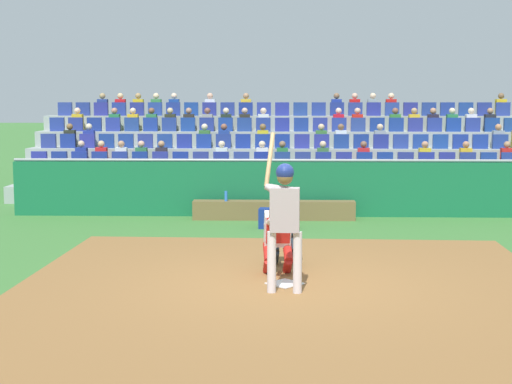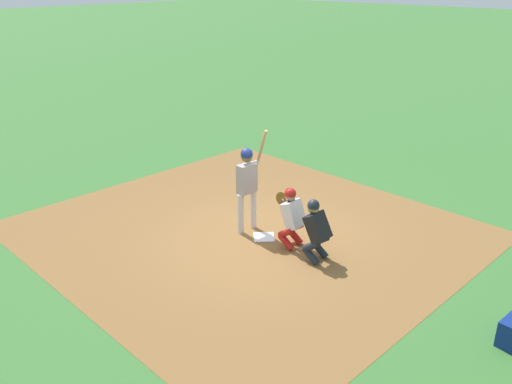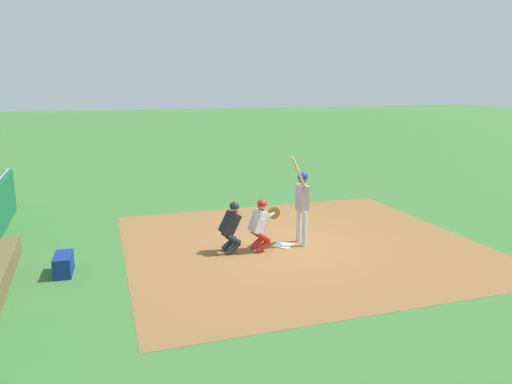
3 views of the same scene
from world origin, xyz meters
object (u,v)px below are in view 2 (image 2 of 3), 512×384
(home_plate_marker, at_px, (264,237))
(home_plate_umpire, at_px, (316,228))
(catcher_crouching, at_px, (291,214))

(home_plate_marker, height_order, home_plate_umpire, home_plate_umpire)
(catcher_crouching, distance_m, home_plate_umpire, 0.73)
(home_plate_marker, bearing_deg, catcher_crouching, -79.49)
(home_plate_marker, xyz_separation_m, home_plate_umpire, (0.00, -1.36, 0.68))
(home_plate_marker, relative_size, home_plate_umpire, 0.34)
(home_plate_umpire, bearing_deg, catcher_crouching, 80.73)
(home_plate_marker, relative_size, catcher_crouching, 0.34)
(catcher_crouching, xyz_separation_m, home_plate_umpire, (-0.12, -0.72, -0.03))
(home_plate_marker, height_order, catcher_crouching, catcher_crouching)
(home_plate_marker, distance_m, home_plate_umpire, 1.52)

